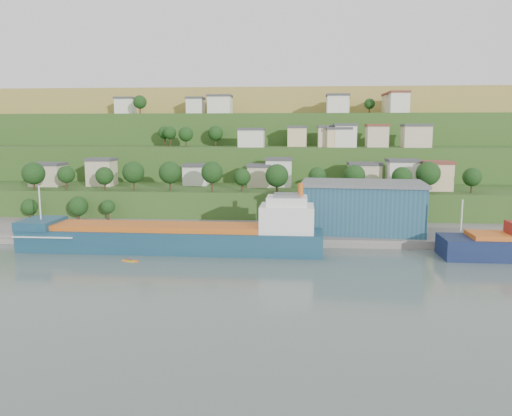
# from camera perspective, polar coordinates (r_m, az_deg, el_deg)

# --- Properties ---
(ground) EXTENTS (500.00, 500.00, 0.00)m
(ground) POSITION_cam_1_polar(r_m,az_deg,el_deg) (107.17, -4.36, -6.17)
(ground) COLOR #445250
(ground) RESTS_ON ground
(quay) EXTENTS (220.00, 26.00, 4.00)m
(quay) POSITION_cam_1_polar(r_m,az_deg,el_deg) (133.24, 6.07, -3.26)
(quay) COLOR slate
(quay) RESTS_ON ground
(pebble_beach) EXTENTS (40.00, 18.00, 2.40)m
(pebble_beach) POSITION_cam_1_polar(r_m,az_deg,el_deg) (145.89, -24.83, -2.98)
(pebble_beach) COLOR slate
(pebble_beach) RESTS_ON ground
(hillside) EXTENTS (360.00, 210.37, 96.00)m
(hillside) POSITION_cam_1_polar(r_m,az_deg,el_deg) (272.91, 1.11, 2.90)
(hillside) COLOR #284719
(hillside) RESTS_ON ground
(cargo_ship_near) EXTENTS (70.39, 12.00, 18.06)m
(cargo_ship_near) POSITION_cam_1_polar(r_m,az_deg,el_deg) (117.54, -8.66, -3.48)
(cargo_ship_near) COLOR #14344E
(cargo_ship_near) RESTS_ON ground
(warehouse) EXTENTS (32.65, 21.83, 12.80)m
(warehouse) POSITION_cam_1_polar(r_m,az_deg,el_deg) (131.86, 12.02, 0.20)
(warehouse) COLOR navy
(warehouse) RESTS_ON quay
(caravan) EXTENTS (5.76, 3.60, 2.50)m
(caravan) POSITION_cam_1_polar(r_m,az_deg,el_deg) (142.45, -24.19, -2.20)
(caravan) COLOR silver
(caravan) RESTS_ON pebble_beach
(dinghy) EXTENTS (4.11, 1.73, 0.81)m
(dinghy) POSITION_cam_1_polar(r_m,az_deg,el_deg) (139.83, -22.96, -2.67)
(dinghy) COLOR silver
(dinghy) RESTS_ON pebble_beach
(kayak_orange) EXTENTS (3.54, 1.06, 0.87)m
(kayak_orange) POSITION_cam_1_polar(r_m,az_deg,el_deg) (110.68, -14.14, -5.80)
(kayak_orange) COLOR orange
(kayak_orange) RESTS_ON ground
(kayak_yellow) EXTENTS (3.16, 1.54, 0.79)m
(kayak_yellow) POSITION_cam_1_polar(r_m,az_deg,el_deg) (110.83, -14.39, -5.80)
(kayak_yellow) COLOR gold
(kayak_yellow) RESTS_ON ground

